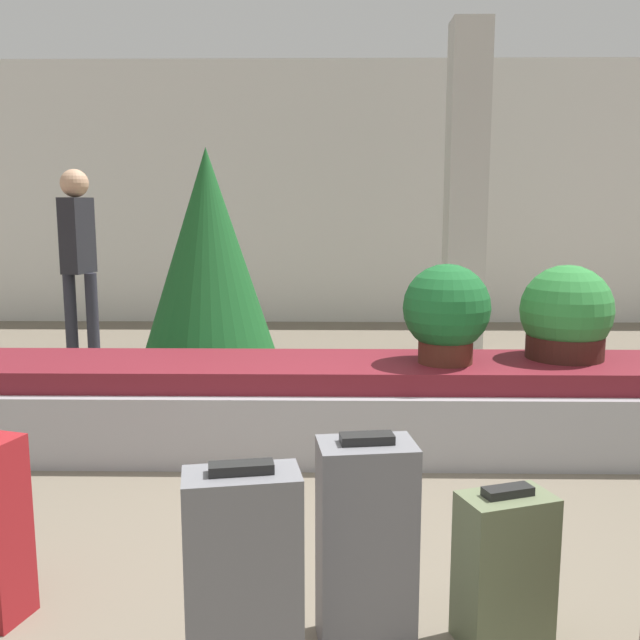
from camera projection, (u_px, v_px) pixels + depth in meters
The scene contains 11 objects.
ground_plane at pixel (315, 566), 2.96m from camera, with size 18.00×18.00×0.00m, color #6B6051.
back_wall at pixel (326, 194), 8.80m from camera, with size 18.00×0.06×3.20m.
carousel at pixel (320, 406), 4.37m from camera, with size 8.41×0.87×0.54m.
pillar at pixel (466, 191), 6.96m from camera, with size 0.37×0.37×3.20m.
suitcase_0 at pixel (243, 588), 2.11m from camera, with size 0.37×0.24×0.75m.
suitcase_2 at pixel (366, 543), 2.39m from camera, with size 0.34×0.25×0.74m.
suitcase_5 at pixel (504, 568), 2.42m from camera, with size 0.35×0.28×0.55m.
potted_plant_0 at pixel (566, 316), 4.35m from camera, with size 0.56×0.56×0.58m.
potted_plant_1 at pixel (446, 313), 4.22m from camera, with size 0.52×0.52×0.59m.
traveler_1 at pixel (78, 248), 6.45m from camera, with size 0.31×0.35×1.79m.
decorated_tree at pixel (208, 261), 5.55m from camera, with size 1.13×1.13×1.91m.
Camera 1 is at (0.06, -2.75, 1.49)m, focal length 40.00 mm.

